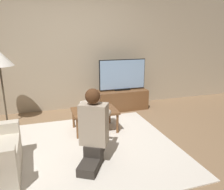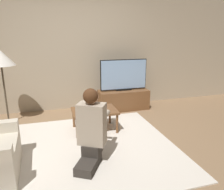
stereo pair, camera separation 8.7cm
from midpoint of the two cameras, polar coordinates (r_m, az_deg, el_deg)
name	(u,v)px [view 2 (the right image)]	position (r m, az deg, el deg)	size (l,w,h in m)	color
ground_plane	(93,148)	(3.30, -4.13, -13.57)	(10.00, 10.00, 0.00)	#896B4C
wall_back	(74,49)	(4.80, -9.46, 11.71)	(10.00, 0.06, 2.60)	tan
rug	(93,147)	(3.30, -4.14, -13.45)	(2.36, 2.36, 0.02)	silver
tv_stand	(123,100)	(4.82, 3.51, -1.25)	(1.08, 0.42, 0.43)	brown
tv	(124,75)	(4.69, 3.61, 5.26)	(1.03, 0.08, 0.67)	black
coffee_table	(95,112)	(3.70, -3.91, -4.53)	(0.74, 0.53, 0.38)	brown
floor_lamp	(1,60)	(4.26, -26.56, 8.07)	(0.49, 0.49, 1.36)	#4C4233
person_kneeling	(91,127)	(2.75, -4.47, -8.46)	(0.60, 0.80, 0.98)	#332D28
picture_frame	(90,104)	(3.77, -5.02, -2.26)	(0.11, 0.01, 0.15)	brown
table_lamp	(85,106)	(3.58, -6.28, -2.82)	(0.18, 0.18, 0.17)	#4C3823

